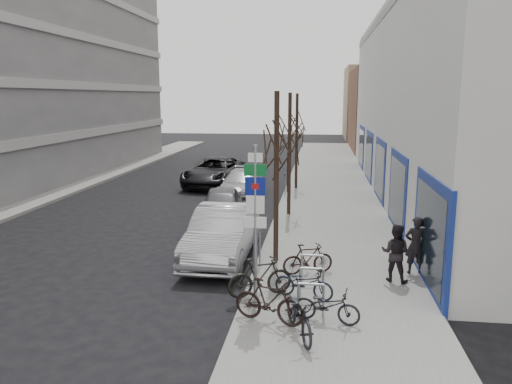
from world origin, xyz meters
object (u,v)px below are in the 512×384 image
(meter_front, at_px, (260,241))
(meter_back, at_px, (285,182))
(lane_car, at_px, (215,172))
(highway_sign_pole, at_px, (255,216))
(tree_near, at_px, (277,137))
(bike_rack, at_px, (312,279))
(parked_car_mid, at_px, (222,205))
(meter_mid, at_px, (276,204))
(pedestrian_far, at_px, (395,252))
(parked_car_back, at_px, (242,184))
(bike_mid_inner, at_px, (260,277))
(bike_near_left, at_px, (299,311))
(bike_mid_curb, at_px, (304,280))
(parked_car_front, at_px, (222,233))
(bike_far_inner, at_px, (308,259))
(bike_near_right, at_px, (269,301))
(tree_mid, at_px, (290,125))
(bike_far_curb, at_px, (327,303))
(tree_far, at_px, (297,119))
(pedestrian_near, at_px, (416,245))

(meter_front, xyz_separation_m, meter_back, (0.00, 11.00, 0.00))
(meter_back, xyz_separation_m, lane_car, (-4.53, 3.54, -0.07))
(highway_sign_pole, height_order, tree_near, tree_near)
(bike_rack, xyz_separation_m, parked_car_mid, (-4.00, 8.12, 0.08))
(meter_mid, relative_size, pedestrian_far, 0.75)
(parked_car_back, bearing_deg, bike_mid_inner, -76.27)
(meter_front, xyz_separation_m, bike_near_left, (1.42, -4.52, -0.19))
(parked_car_back, bearing_deg, meter_back, -5.10)
(meter_back, height_order, bike_mid_curb, meter_back)
(bike_mid_inner, xyz_separation_m, parked_car_front, (-1.67, 3.41, 0.17))
(bike_far_inner, xyz_separation_m, pedestrian_far, (2.46, -0.25, 0.37))
(bike_near_right, bearing_deg, bike_mid_curb, -7.60)
(parked_car_back, height_order, pedestrian_far, pedestrian_far)
(tree_mid, bearing_deg, meter_mid, -106.70)
(pedestrian_far, bearing_deg, tree_mid, -46.18)
(parked_car_mid, bearing_deg, bike_near_left, -77.54)
(bike_far_curb, bearing_deg, tree_far, 18.69)
(bike_rack, relative_size, tree_near, 0.41)
(meter_mid, xyz_separation_m, bike_mid_inner, (0.30, -7.96, -0.22))
(meter_front, bearing_deg, bike_rack, -55.49)
(parked_car_back, bearing_deg, bike_far_curb, -71.01)
(meter_front, relative_size, pedestrian_near, 0.73)
(bike_rack, height_order, bike_far_curb, bike_far_curb)
(highway_sign_pole, xyz_separation_m, pedestrian_near, (4.40, 2.86, -1.44))
(bike_far_inner, distance_m, lane_car, 16.31)
(parked_car_back, xyz_separation_m, lane_car, (-2.18, 3.21, 0.13))
(bike_rack, height_order, meter_front, meter_front)
(highway_sign_pole, xyz_separation_m, bike_far_curb, (1.78, -0.78, -1.83))
(bike_rack, xyz_separation_m, meter_back, (-1.65, 13.40, 0.26))
(highway_sign_pole, xyz_separation_m, meter_front, (-0.25, 3.01, -1.54))
(bike_mid_inner, bearing_deg, meter_front, -18.52)
(meter_mid, xyz_separation_m, bike_mid_curb, (1.45, -7.95, -0.28))
(meter_front, distance_m, bike_far_curb, 4.31)
(bike_far_inner, bearing_deg, bike_far_curb, 167.95)
(tree_far, height_order, parked_car_mid, tree_far)
(parked_car_back, bearing_deg, lane_car, 127.06)
(highway_sign_pole, relative_size, parked_car_mid, 0.97)
(tree_far, bearing_deg, bike_near_right, -89.20)
(bike_rack, bearing_deg, parked_car_mid, 116.22)
(meter_mid, height_order, pedestrian_near, pedestrian_near)
(bike_mid_curb, bearing_deg, highway_sign_pole, 131.96)
(bike_mid_curb, bearing_deg, tree_near, 35.50)
(bike_near_right, height_order, parked_car_mid, parked_car_mid)
(tree_far, xyz_separation_m, lane_car, (-4.98, 1.04, -3.26))
(meter_mid, distance_m, meter_back, 5.50)
(parked_car_mid, bearing_deg, bike_rack, -71.54)
(bike_near_left, bearing_deg, pedestrian_near, 35.12)
(bike_far_inner, bearing_deg, pedestrian_far, -117.13)
(tree_mid, height_order, lane_car, tree_mid)
(tree_near, height_order, parked_car_back, tree_near)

